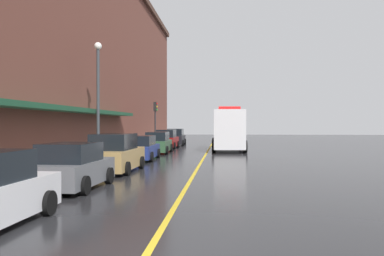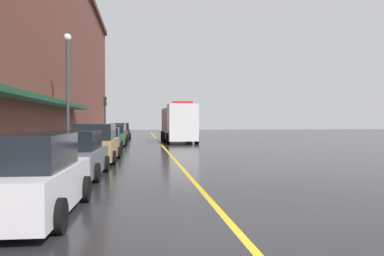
{
  "view_description": "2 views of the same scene",
  "coord_description": "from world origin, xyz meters",
  "px_view_note": "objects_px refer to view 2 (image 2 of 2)",
  "views": [
    {
      "loc": [
        1.38,
        -6.62,
        2.34
      ],
      "look_at": [
        -1.43,
        29.25,
        1.96
      ],
      "focal_mm": 38.25,
      "sensor_mm": 36.0,
      "label": 1
    },
    {
      "loc": [
        -1.72,
        -6.09,
        1.99
      ],
      "look_at": [
        1.31,
        16.28,
        1.58
      ],
      "focal_mm": 35.34,
      "sensor_mm": 36.0,
      "label": 2
    }
  ],
  "objects_px": {
    "parked_car_2": "(96,144)",
    "box_truck": "(178,124)",
    "parked_car_3": "(106,140)",
    "parking_meter_3": "(51,144)",
    "parked_car_4": "(115,136)",
    "parking_meter_0": "(101,131)",
    "traffic_light_near": "(105,110)",
    "parked_car_0": "(29,178)",
    "parking_meter_1": "(83,136)",
    "parked_car_6": "(122,131)",
    "street_lamp_left": "(68,80)",
    "parking_meter_2": "(48,145)",
    "parked_car_5": "(117,133)",
    "parked_car_1": "(74,156)"
  },
  "relations": [
    {
      "from": "parked_car_0",
      "to": "parked_car_4",
      "type": "bearing_deg",
      "value": 1.23
    },
    {
      "from": "parking_meter_0",
      "to": "parked_car_0",
      "type": "bearing_deg",
      "value": -87.19
    },
    {
      "from": "box_truck",
      "to": "traffic_light_near",
      "type": "relative_size",
      "value": 1.96
    },
    {
      "from": "parked_car_1",
      "to": "parked_car_2",
      "type": "relative_size",
      "value": 0.88
    },
    {
      "from": "parked_car_3",
      "to": "parking_meter_3",
      "type": "distance_m",
      "value": 9.59
    },
    {
      "from": "parking_meter_3",
      "to": "parked_car_4",
      "type": "bearing_deg",
      "value": 84.6
    },
    {
      "from": "parking_meter_1",
      "to": "traffic_light_near",
      "type": "relative_size",
      "value": 0.31
    },
    {
      "from": "parked_car_0",
      "to": "parked_car_6",
      "type": "distance_m",
      "value": 35.51
    },
    {
      "from": "parked_car_1",
      "to": "parking_meter_1",
      "type": "height_order",
      "value": "parked_car_1"
    },
    {
      "from": "parked_car_0",
      "to": "parking_meter_2",
      "type": "relative_size",
      "value": 3.26
    },
    {
      "from": "parked_car_2",
      "to": "box_truck",
      "type": "xyz_separation_m",
      "value": [
        5.65,
        16.32,
        0.9
      ]
    },
    {
      "from": "box_truck",
      "to": "parking_meter_2",
      "type": "bearing_deg",
      "value": -21.02
    },
    {
      "from": "parking_meter_0",
      "to": "parked_car_2",
      "type": "bearing_deg",
      "value": -84.85
    },
    {
      "from": "parked_car_4",
      "to": "box_truck",
      "type": "bearing_deg",
      "value": -58.33
    },
    {
      "from": "parked_car_0",
      "to": "parked_car_2",
      "type": "bearing_deg",
      "value": 0.92
    },
    {
      "from": "parked_car_4",
      "to": "parking_meter_3",
      "type": "height_order",
      "value": "parked_car_4"
    },
    {
      "from": "parked_car_3",
      "to": "parked_car_5",
      "type": "bearing_deg",
      "value": -0.84
    },
    {
      "from": "parked_car_1",
      "to": "parking_meter_3",
      "type": "bearing_deg",
      "value": 32.8
    },
    {
      "from": "parking_meter_1",
      "to": "traffic_light_near",
      "type": "xyz_separation_m",
      "value": [
        0.06,
        14.3,
        2.1
      ]
    },
    {
      "from": "parked_car_0",
      "to": "box_truck",
      "type": "xyz_separation_m",
      "value": [
        5.78,
        27.06,
        0.96
      ]
    },
    {
      "from": "parked_car_3",
      "to": "parked_car_5",
      "type": "height_order",
      "value": "parked_car_5"
    },
    {
      "from": "street_lamp_left",
      "to": "traffic_light_near",
      "type": "height_order",
      "value": "street_lamp_left"
    },
    {
      "from": "parking_meter_3",
      "to": "street_lamp_left",
      "type": "relative_size",
      "value": 0.19
    },
    {
      "from": "parked_car_2",
      "to": "street_lamp_left",
      "type": "bearing_deg",
      "value": 28.94
    },
    {
      "from": "parked_car_3",
      "to": "parking_meter_0",
      "type": "distance_m",
      "value": 9.81
    },
    {
      "from": "parked_car_3",
      "to": "parked_car_2",
      "type": "bearing_deg",
      "value": -179.98
    },
    {
      "from": "parked_car_4",
      "to": "parking_meter_0",
      "type": "relative_size",
      "value": 3.6
    },
    {
      "from": "parked_car_2",
      "to": "box_truck",
      "type": "relative_size",
      "value": 0.56
    },
    {
      "from": "parked_car_1",
      "to": "parked_car_3",
      "type": "relative_size",
      "value": 0.88
    },
    {
      "from": "parked_car_5",
      "to": "box_truck",
      "type": "distance_m",
      "value": 6.34
    },
    {
      "from": "parking_meter_1",
      "to": "parked_car_0",
      "type": "bearing_deg",
      "value": -85.38
    },
    {
      "from": "parked_car_3",
      "to": "parked_car_6",
      "type": "distance_m",
      "value": 18.3
    },
    {
      "from": "parking_meter_1",
      "to": "parking_meter_0",
      "type": "bearing_deg",
      "value": 90.0
    },
    {
      "from": "parking_meter_3",
      "to": "box_truck",
      "type": "bearing_deg",
      "value": 69.83
    },
    {
      "from": "parked_car_6",
      "to": "parking_meter_0",
      "type": "bearing_deg",
      "value": 169.61
    },
    {
      "from": "parking_meter_1",
      "to": "parked_car_1",
      "type": "bearing_deg",
      "value": -83.14
    },
    {
      "from": "box_truck",
      "to": "parking_meter_0",
      "type": "relative_size",
      "value": 6.32
    },
    {
      "from": "box_truck",
      "to": "traffic_light_near",
      "type": "xyz_separation_m",
      "value": [
        -7.04,
        3.6,
        1.39
      ]
    },
    {
      "from": "parked_car_3",
      "to": "parking_meter_0",
      "type": "relative_size",
      "value": 3.55
    },
    {
      "from": "parked_car_5",
      "to": "parking_meter_0",
      "type": "relative_size",
      "value": 3.12
    },
    {
      "from": "parked_car_3",
      "to": "parking_meter_3",
      "type": "relative_size",
      "value": 3.55
    },
    {
      "from": "parked_car_0",
      "to": "parking_meter_2",
      "type": "distance_m",
      "value": 7.41
    },
    {
      "from": "parking_meter_0",
      "to": "parking_meter_3",
      "type": "relative_size",
      "value": 1.0
    },
    {
      "from": "parked_car_2",
      "to": "parking_meter_1",
      "type": "xyz_separation_m",
      "value": [
        -1.46,
        5.62,
        0.2
      ]
    },
    {
      "from": "parked_car_3",
      "to": "parking_meter_1",
      "type": "distance_m",
      "value": 1.63
    },
    {
      "from": "parked_car_0",
      "to": "parked_car_2",
      "type": "relative_size",
      "value": 0.92
    },
    {
      "from": "parked_car_5",
      "to": "parking_meter_2",
      "type": "xyz_separation_m",
      "value": [
        -1.34,
        -22.24,
        0.23
      ]
    },
    {
      "from": "parked_car_5",
      "to": "parking_meter_2",
      "type": "relative_size",
      "value": 3.12
    },
    {
      "from": "parking_meter_0",
      "to": "parked_car_3",
      "type": "bearing_deg",
      "value": -82.06
    },
    {
      "from": "parked_car_6",
      "to": "parking_meter_3",
      "type": "bearing_deg",
      "value": 176.37
    }
  ]
}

